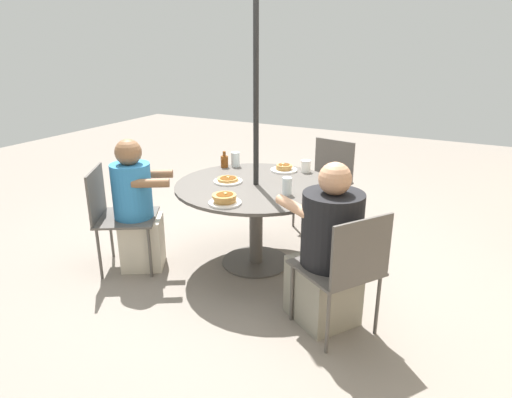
{
  "coord_description": "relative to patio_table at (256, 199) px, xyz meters",
  "views": [
    {
      "loc": [
        3.12,
        1.65,
        1.84
      ],
      "look_at": [
        0.0,
        0.0,
        0.58
      ],
      "focal_mm": 32.0,
      "sensor_mm": 36.0,
      "label": 1
    }
  ],
  "objects": [
    {
      "name": "ground_plane",
      "position": [
        0.0,
        0.0,
        -0.58
      ],
      "size": [
        12.0,
        12.0,
        0.0
      ],
      "primitive_type": "plane",
      "color": "gray"
    },
    {
      "name": "pancake_plate_a",
      "position": [
        -0.46,
        0.04,
        0.15
      ],
      "size": [
        0.24,
        0.24,
        0.07
      ],
      "color": "white",
      "rests_on": "patio_table"
    },
    {
      "name": "patio_table",
      "position": [
        0.0,
        0.0,
        0.0
      ],
      "size": [
        1.32,
        1.32,
        0.71
      ],
      "color": "#4C4742",
      "rests_on": "ground"
    },
    {
      "name": "patio_chair_south",
      "position": [
        0.6,
        -0.98,
        -0.08
      ],
      "size": [
        0.64,
        0.64,
        0.86
      ],
      "rotation": [
        0.0,
        0.0,
        0.55
      ],
      "color": "#514C47",
      "rests_on": "ground"
    },
    {
      "name": "patio_chair_north",
      "position": [
        0.63,
        0.96,
        -0.08
      ],
      "size": [
        0.65,
        0.65,
        0.86
      ],
      "rotation": [
        0.0,
        0.0,
        -3.72
      ],
      "color": "#514C47",
      "rests_on": "ground"
    },
    {
      "name": "umbrella_pole",
      "position": [
        0.0,
        0.0,
        0.6
      ],
      "size": [
        0.04,
        0.04,
        2.35
      ],
      "primitive_type": "cylinder",
      "color": "black",
      "rests_on": "ground"
    },
    {
      "name": "coffee_cup",
      "position": [
        -0.53,
        0.22,
        0.18
      ],
      "size": [
        0.09,
        0.09,
        0.1
      ],
      "color": "white",
      "rests_on": "patio_table"
    },
    {
      "name": "diner_south",
      "position": [
        0.51,
        -0.83,
        -0.07
      ],
      "size": [
        0.49,
        0.53,
        1.1
      ],
      "rotation": [
        0.0,
        0.0,
        0.55
      ],
      "color": "beige",
      "rests_on": "ground"
    },
    {
      "name": "syrup_bottle",
      "position": [
        -0.32,
        -0.5,
        0.18
      ],
      "size": [
        0.09,
        0.07,
        0.15
      ],
      "color": "brown",
      "rests_on": "patio_table"
    },
    {
      "name": "drinking_glass_b",
      "position": [
        0.11,
        0.33,
        0.19
      ],
      "size": [
        0.07,
        0.07,
        0.13
      ],
      "primitive_type": "cylinder",
      "color": "silver",
      "rests_on": "patio_table"
    },
    {
      "name": "pancake_plate_b",
      "position": [
        0.06,
        -0.23,
        0.14
      ],
      "size": [
        0.24,
        0.24,
        0.05
      ],
      "color": "white",
      "rests_on": "patio_table"
    },
    {
      "name": "patio_chair_east",
      "position": [
        -1.13,
        0.22,
        -0.08
      ],
      "size": [
        0.55,
        0.55,
        0.86
      ],
      "rotation": [
        0.0,
        0.0,
        -1.76
      ],
      "color": "#514C47",
      "rests_on": "ground"
    },
    {
      "name": "diner_north",
      "position": [
        0.53,
        0.81,
        -0.08
      ],
      "size": [
        0.6,
        0.65,
        1.13
      ],
      "rotation": [
        0.0,
        0.0,
        -3.72
      ],
      "color": "gray",
      "rests_on": "ground"
    },
    {
      "name": "drinking_glass_a",
      "position": [
        -0.4,
        -0.42,
        0.19
      ],
      "size": [
        0.08,
        0.08,
        0.13
      ],
      "primitive_type": "cylinder",
      "color": "silver",
      "rests_on": "patio_table"
    },
    {
      "name": "pancake_plate_c",
      "position": [
        0.51,
        0.02,
        0.16
      ],
      "size": [
        0.24,
        0.24,
        0.08
      ],
      "color": "white",
      "rests_on": "patio_table"
    }
  ]
}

